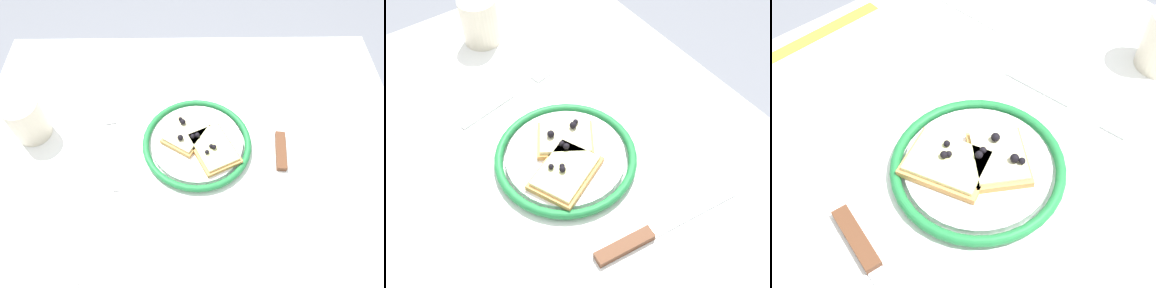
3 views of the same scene
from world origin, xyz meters
TOP-DOWN VIEW (x-y plane):
  - dining_table at (0.00, 0.00)m, footprint 0.92×0.76m
  - plate at (0.01, 0.04)m, footprint 0.23×0.23m
  - pizza_slice_near at (-0.01, 0.05)m, footprint 0.11×0.11m
  - pizza_slice_far at (0.05, 0.02)m, footprint 0.11×0.13m
  - knife at (0.19, 0.05)m, footprint 0.04×0.24m
  - fork at (-0.16, 0.03)m, footprint 0.05×0.20m
  - measuring_tape at (0.04, -0.34)m, footprint 0.26×0.03m

SIDE VIEW (x-z plane):
  - dining_table at x=0.00m, z-range 0.26..0.99m
  - measuring_tape at x=0.04m, z-range 0.73..0.73m
  - fork at x=-0.16m, z-range 0.73..0.74m
  - knife at x=0.19m, z-range 0.73..0.74m
  - plate at x=0.01m, z-range 0.73..0.75m
  - pizza_slice_far at x=0.05m, z-range 0.74..0.77m
  - pizza_slice_near at x=-0.01m, z-range 0.74..0.77m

